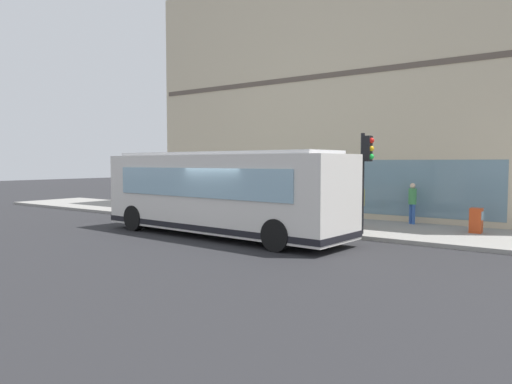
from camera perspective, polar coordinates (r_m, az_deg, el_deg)
ground at (r=16.76m, az=-3.25°, el=-5.69°), size 120.00×120.00×0.00m
sidewalk_curb at (r=20.81m, az=5.51°, el=-3.68°), size 4.78×40.00×0.15m
building_corner at (r=25.92m, az=12.13°, el=11.09°), size 6.63×21.73×12.27m
city_bus_nearside at (r=17.38m, az=-4.29°, el=-0.20°), size 3.09×10.16×3.07m
traffic_light_near_corner at (r=17.28m, az=13.01°, el=3.31°), size 0.32×0.49×3.58m
fire_hydrant at (r=19.54m, az=8.92°, el=-2.89°), size 0.35×0.35×0.74m
pedestrian_by_light_pole at (r=20.64m, az=18.20°, el=-0.98°), size 0.32×0.32×1.69m
pedestrian_walking_along_curb at (r=19.23m, az=12.41°, el=-1.15°), size 0.32×0.32×1.72m
newspaper_vending_box at (r=18.95m, az=24.85°, el=-3.09°), size 0.44×0.42×0.90m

